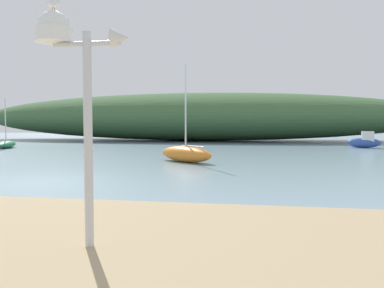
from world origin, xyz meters
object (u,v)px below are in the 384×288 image
(sailboat_east_reach, at_px, (6,144))
(motorboat_far_left, at_px, (365,141))
(mast_structure, at_px, (67,54))
(seagull_on_radar, at_px, (54,2))
(sailboat_off_point, at_px, (186,154))

(sailboat_east_reach, bearing_deg, motorboat_far_left, 9.99)
(mast_structure, bearing_deg, seagull_on_radar, -179.03)
(mast_structure, distance_m, sailboat_east_reach, 27.73)
(mast_structure, distance_m, motorboat_far_left, 29.10)
(sailboat_east_reach, bearing_deg, seagull_on_radar, -53.34)
(sailboat_off_point, bearing_deg, seagull_on_radar, -86.92)
(mast_structure, relative_size, motorboat_far_left, 1.26)
(motorboat_far_left, bearing_deg, mast_structure, -111.95)
(mast_structure, xyz_separation_m, seagull_on_radar, (-0.17, -0.00, 0.71))
(motorboat_far_left, bearing_deg, sailboat_east_reach, -170.01)
(sailboat_off_point, height_order, sailboat_east_reach, sailboat_off_point)
(mast_structure, bearing_deg, sailboat_off_point, 93.77)
(mast_structure, height_order, seagull_on_radar, seagull_on_radar)
(motorboat_far_left, xyz_separation_m, sailboat_off_point, (-11.75, -13.11, -0.09))
(motorboat_far_left, distance_m, sailboat_east_reach, 27.86)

